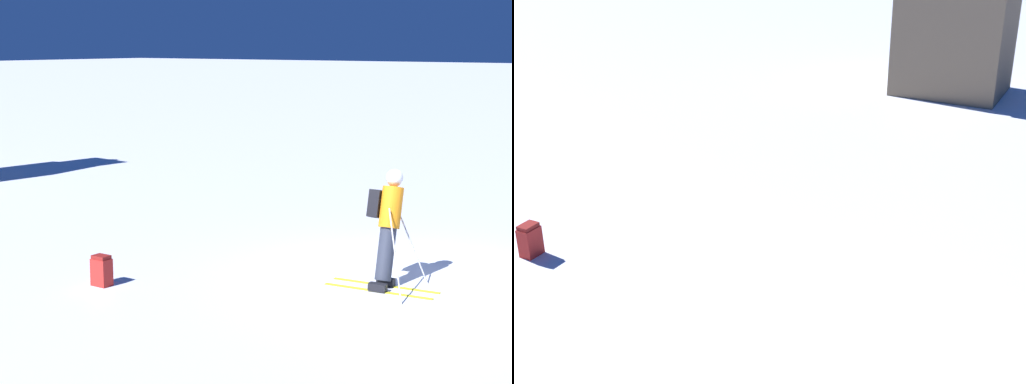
% 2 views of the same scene
% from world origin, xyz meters
% --- Properties ---
extents(spare_backpack, '(0.23, 0.30, 0.50)m').
position_xyz_m(spare_backpack, '(-3.32, 3.71, 0.24)').
color(spare_backpack, '#AD231E').
rests_on(spare_backpack, ground).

